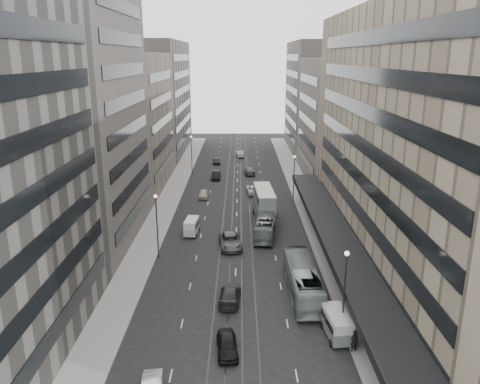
{
  "coord_description": "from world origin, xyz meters",
  "views": [
    {
      "loc": [
        0.48,
        -42.02,
        24.41
      ],
      "look_at": [
        0.52,
        20.33,
        6.21
      ],
      "focal_mm": 35.0,
      "sensor_mm": 36.0,
      "label": 1
    }
  ],
  "objects_px": {
    "bus_near": "(303,280)",
    "double_decker": "(264,204)",
    "panel_van": "(192,226)",
    "vw_microbus": "(337,323)",
    "pedestrian": "(354,341)",
    "bus_far": "(266,225)",
    "sedan_2": "(230,241)",
    "sedan_0": "(227,345)"
  },
  "relations": [
    {
      "from": "bus_near",
      "to": "double_decker",
      "type": "relative_size",
      "value": 1.32
    },
    {
      "from": "bus_near",
      "to": "panel_van",
      "type": "xyz_separation_m",
      "value": [
        -13.47,
        17.37,
        -0.43
      ]
    },
    {
      "from": "vw_microbus",
      "to": "pedestrian",
      "type": "xyz_separation_m",
      "value": [
        1.0,
        -2.39,
        -0.17
      ]
    },
    {
      "from": "bus_near",
      "to": "double_decker",
      "type": "height_order",
      "value": "double_decker"
    },
    {
      "from": "vw_microbus",
      "to": "double_decker",
      "type": "bearing_deg",
      "value": 93.14
    },
    {
      "from": "bus_far",
      "to": "pedestrian",
      "type": "distance_m",
      "value": 28.17
    },
    {
      "from": "vw_microbus",
      "to": "sedan_2",
      "type": "bearing_deg",
      "value": 109.8
    },
    {
      "from": "panel_van",
      "to": "pedestrian",
      "type": "xyz_separation_m",
      "value": [
        16.54,
        -27.54,
        -0.11
      ]
    },
    {
      "from": "bus_far",
      "to": "vw_microbus",
      "type": "distance_m",
      "value": 25.63
    },
    {
      "from": "bus_far",
      "to": "pedestrian",
      "type": "bearing_deg",
      "value": 109.87
    },
    {
      "from": "sedan_2",
      "to": "double_decker",
      "type": "bearing_deg",
      "value": 58.58
    },
    {
      "from": "sedan_0",
      "to": "pedestrian",
      "type": "relative_size",
      "value": 2.16
    },
    {
      "from": "pedestrian",
      "to": "panel_van",
      "type": "bearing_deg",
      "value": -85.23
    },
    {
      "from": "sedan_2",
      "to": "bus_far",
      "type": "bearing_deg",
      "value": 36.37
    },
    {
      "from": "bus_near",
      "to": "pedestrian",
      "type": "relative_size",
      "value": 6.06
    },
    {
      "from": "panel_van",
      "to": "pedestrian",
      "type": "bearing_deg",
      "value": -54.27
    },
    {
      "from": "double_decker",
      "to": "pedestrian",
      "type": "distance_m",
      "value": 34.04
    },
    {
      "from": "sedan_0",
      "to": "bus_far",
      "type": "bearing_deg",
      "value": 74.79
    },
    {
      "from": "bus_near",
      "to": "sedan_2",
      "type": "distance_m",
      "value": 15.09
    },
    {
      "from": "vw_microbus",
      "to": "panel_van",
      "type": "bearing_deg",
      "value": 115.76
    },
    {
      "from": "bus_near",
      "to": "panel_van",
      "type": "distance_m",
      "value": 21.99
    },
    {
      "from": "vw_microbus",
      "to": "panel_van",
      "type": "distance_m",
      "value": 29.56
    },
    {
      "from": "vw_microbus",
      "to": "sedan_2",
      "type": "relative_size",
      "value": 0.76
    },
    {
      "from": "vw_microbus",
      "to": "bus_near",
      "type": "bearing_deg",
      "value": 98.94
    },
    {
      "from": "sedan_2",
      "to": "panel_van",
      "type": "bearing_deg",
      "value": 134.94
    },
    {
      "from": "double_decker",
      "to": "vw_microbus",
      "type": "height_order",
      "value": "double_decker"
    },
    {
      "from": "bus_far",
      "to": "vw_microbus",
      "type": "relative_size",
      "value": 2.33
    },
    {
      "from": "bus_near",
      "to": "sedan_0",
      "type": "xyz_separation_m",
      "value": [
        -7.73,
        -10.17,
        -0.96
      ]
    },
    {
      "from": "panel_van",
      "to": "pedestrian",
      "type": "relative_size",
      "value": 1.88
    },
    {
      "from": "panel_van",
      "to": "sedan_0",
      "type": "relative_size",
      "value": 0.87
    },
    {
      "from": "bus_far",
      "to": "vw_microbus",
      "type": "xyz_separation_m",
      "value": [
        5.0,
        -25.14,
        -0.16
      ]
    },
    {
      "from": "double_decker",
      "to": "sedan_0",
      "type": "bearing_deg",
      "value": -101.71
    },
    {
      "from": "bus_far",
      "to": "pedestrian",
      "type": "relative_size",
      "value": 5.31
    },
    {
      "from": "double_decker",
      "to": "sedan_2",
      "type": "xyz_separation_m",
      "value": [
        -4.97,
        -10.48,
        -1.85
      ]
    },
    {
      "from": "sedan_2",
      "to": "pedestrian",
      "type": "height_order",
      "value": "pedestrian"
    },
    {
      "from": "sedan_2",
      "to": "pedestrian",
      "type": "xyz_separation_m",
      "value": [
        10.95,
        -23.0,
        0.32
      ]
    },
    {
      "from": "panel_van",
      "to": "pedestrian",
      "type": "height_order",
      "value": "panel_van"
    },
    {
      "from": "double_decker",
      "to": "pedestrian",
      "type": "relative_size",
      "value": 4.6
    },
    {
      "from": "bus_far",
      "to": "vw_microbus",
      "type": "height_order",
      "value": "bus_far"
    },
    {
      "from": "bus_far",
      "to": "double_decker",
      "type": "xyz_separation_m",
      "value": [
        0.02,
        5.95,
        1.2
      ]
    },
    {
      "from": "sedan_0",
      "to": "pedestrian",
      "type": "height_order",
      "value": "pedestrian"
    },
    {
      "from": "double_decker",
      "to": "sedan_0",
      "type": "distance_m",
      "value": 33.89
    }
  ]
}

